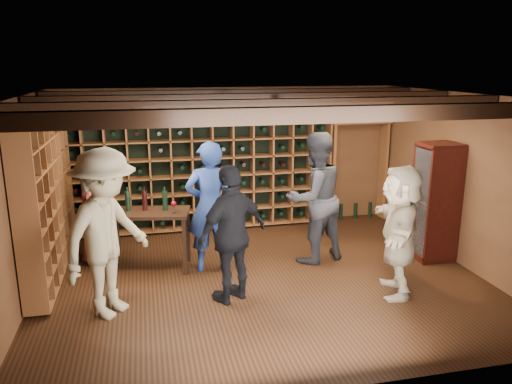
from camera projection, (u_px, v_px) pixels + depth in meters
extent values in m
plane|color=#321A0E|center=(262.00, 279.00, 6.91)|extent=(6.00, 6.00, 0.00)
plane|color=brown|center=(230.00, 158.00, 8.96)|extent=(6.00, 0.00, 6.00)
plane|color=brown|center=(331.00, 264.00, 4.24)|extent=(6.00, 0.00, 6.00)
plane|color=brown|center=(19.00, 206.00, 5.96)|extent=(0.00, 5.00, 5.00)
plane|color=brown|center=(463.00, 180.00, 7.24)|extent=(0.00, 5.00, 5.00)
plane|color=black|center=(263.00, 96.00, 6.29)|extent=(6.00, 6.00, 0.00)
cube|color=black|center=(302.00, 115.00, 4.80)|extent=(5.90, 0.18, 0.16)
cube|color=black|center=(273.00, 106.00, 5.84)|extent=(5.90, 0.18, 0.16)
cube|color=black|center=(253.00, 99.00, 6.87)|extent=(5.90, 0.18, 0.16)
cube|color=black|center=(238.00, 95.00, 7.91)|extent=(5.90, 0.18, 0.16)
cylinder|color=black|center=(167.00, 107.00, 6.06)|extent=(0.10, 0.10, 0.10)
cylinder|color=black|center=(277.00, 102.00, 6.76)|extent=(0.10, 0.10, 0.10)
cylinder|color=black|center=(375.00, 105.00, 6.33)|extent=(0.10, 0.10, 0.10)
cylinder|color=black|center=(231.00, 99.00, 7.41)|extent=(0.10, 0.10, 0.10)
cube|color=brown|center=(202.00, 167.00, 8.71)|extent=(4.65, 0.30, 2.20)
cube|color=black|center=(202.00, 167.00, 8.71)|extent=(4.56, 0.02, 2.16)
cube|color=brown|center=(47.00, 196.00, 6.80)|extent=(0.30, 2.65, 2.20)
cube|color=black|center=(47.00, 196.00, 6.80)|extent=(0.29, 0.02, 2.16)
cube|color=brown|center=(360.00, 122.00, 9.15)|extent=(1.15, 0.32, 0.04)
cube|color=brown|center=(383.00, 170.00, 9.50)|extent=(0.05, 0.28, 1.85)
cube|color=brown|center=(332.00, 173.00, 9.27)|extent=(0.05, 0.28, 1.85)
cube|color=tan|center=(340.00, 116.00, 9.04)|extent=(0.40, 0.30, 0.20)
cube|color=tan|center=(363.00, 116.00, 9.14)|extent=(0.40, 0.30, 0.20)
cube|color=tan|center=(381.00, 115.00, 9.21)|extent=(0.40, 0.30, 0.20)
cube|color=#380F0B|center=(431.00, 254.00, 7.67)|extent=(0.55, 0.50, 0.10)
cube|color=#380F0B|center=(436.00, 201.00, 7.46)|extent=(0.55, 0.50, 1.70)
cube|color=white|center=(420.00, 202.00, 7.40)|extent=(0.01, 0.46, 1.60)
cube|color=#380F0B|center=(436.00, 201.00, 7.46)|extent=(0.50, 0.44, 0.02)
sphere|color=#59260C|center=(435.00, 195.00, 7.43)|extent=(0.18, 0.18, 0.18)
imported|color=navy|center=(210.00, 207.00, 7.03)|extent=(0.69, 0.46, 1.88)
imported|color=black|center=(314.00, 198.00, 7.36)|extent=(1.13, 0.99, 1.95)
imported|color=maroon|center=(97.00, 211.00, 7.37)|extent=(0.75, 0.90, 1.58)
imported|color=black|center=(232.00, 234.00, 6.11)|extent=(1.10, 0.87, 1.74)
imported|color=gray|center=(107.00, 234.00, 5.74)|extent=(1.38, 1.47, 2.00)
imported|color=tan|center=(399.00, 231.00, 6.31)|extent=(1.03, 1.65, 1.70)
cube|color=black|center=(148.00, 213.00, 7.08)|extent=(1.24, 0.78, 0.05)
cube|color=black|center=(109.00, 248.00, 6.94)|extent=(0.07, 0.07, 0.82)
cube|color=black|center=(185.00, 247.00, 6.98)|extent=(0.07, 0.07, 0.82)
cube|color=black|center=(117.00, 236.00, 7.41)|extent=(0.07, 0.07, 0.82)
cube|color=black|center=(188.00, 235.00, 7.44)|extent=(0.07, 0.07, 0.82)
cylinder|color=black|center=(128.00, 201.00, 7.08)|extent=(0.07, 0.07, 0.28)
cylinder|color=black|center=(145.00, 201.00, 7.09)|extent=(0.07, 0.07, 0.28)
cylinder|color=black|center=(165.00, 201.00, 7.10)|extent=(0.07, 0.07, 0.28)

